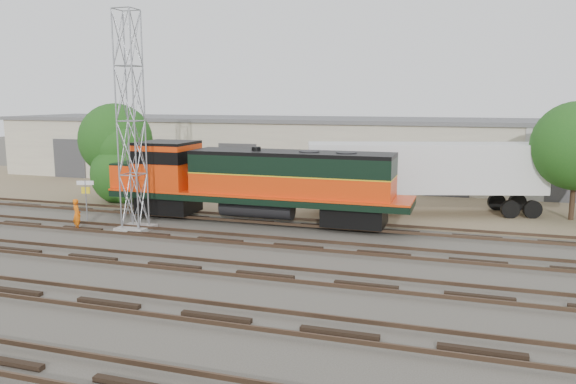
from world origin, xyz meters
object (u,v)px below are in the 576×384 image
(locomotive, at_px, (251,181))
(semi_trailer, at_px, (430,170))
(worker, at_px, (77,215))
(signal_tower, at_px, (131,126))

(locomotive, height_order, semi_trailer, locomotive)
(locomotive, relative_size, worker, 10.27)
(signal_tower, distance_m, semi_trailer, 17.40)
(locomotive, bearing_deg, signal_tower, -145.32)
(worker, height_order, semi_trailer, semi_trailer)
(locomotive, height_order, signal_tower, signal_tower)
(worker, bearing_deg, locomotive, -121.72)
(locomotive, distance_m, semi_trailer, 10.83)
(signal_tower, height_order, semi_trailer, signal_tower)
(locomotive, relative_size, signal_tower, 1.53)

